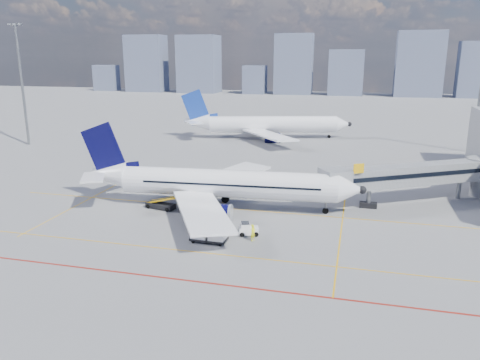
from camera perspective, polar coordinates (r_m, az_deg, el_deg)
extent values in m
plane|color=gray|center=(52.85, -3.36, -6.19)|extent=(420.00, 420.00, 0.00)
cube|color=#E4A30C|center=(60.07, -1.06, -3.51)|extent=(60.00, 0.18, 0.01)
cube|color=#E4A30C|center=(47.60, -5.55, -8.69)|extent=(80.00, 0.15, 0.01)
cube|color=#E4A30C|center=(52.52, 12.16, -6.65)|extent=(0.15, 28.00, 0.01)
cube|color=#E4A30C|center=(67.91, -17.58, -2.03)|extent=(0.15, 30.00, 0.01)
cube|color=maroon|center=(42.56, -8.32, -11.80)|extent=(90.00, 0.25, 0.01)
cube|color=gray|center=(65.27, 20.13, 0.62)|extent=(20.84, 13.93, 2.60)
cube|color=black|center=(65.22, 20.15, 0.79)|extent=(20.52, 13.82, 0.55)
cube|color=gray|center=(59.44, 11.47, -0.10)|extent=(4.49, 4.56, 3.00)
cube|color=black|center=(62.62, 15.35, -2.95)|extent=(2.20, 1.00, 0.70)
cylinder|color=slate|center=(62.23, 15.43, -1.77)|extent=(0.56, 0.56, 2.70)
cylinder|color=slate|center=(70.47, 25.16, -0.52)|extent=(0.60, 0.60, 3.90)
cylinder|color=gray|center=(73.00, 27.19, -0.26)|extent=(2.40, 2.40, 3.90)
cube|color=#E4A30C|center=(58.77, 14.27, 1.37)|extent=(1.26, 0.82, 1.20)
cylinder|color=slate|center=(111.85, -25.01, 10.26)|extent=(0.56, 0.56, 25.00)
cube|color=slate|center=(111.83, -25.76, 16.73)|extent=(3.20, 0.40, 0.50)
cube|color=silver|center=(112.39, -26.33, 16.65)|extent=(0.60, 0.15, 0.35)
cube|color=silver|center=(111.63, -25.84, 16.73)|extent=(0.60, 0.15, 0.35)
cube|color=silver|center=(110.88, -25.35, 16.80)|extent=(0.60, 0.15, 0.35)
cube|color=slate|center=(273.50, -15.96, 11.89)|extent=(12.26, 8.06, 13.73)
cube|color=slate|center=(262.00, -11.34, 13.75)|extent=(19.94, 12.88, 29.25)
cube|color=slate|center=(250.80, -5.02, 13.89)|extent=(20.04, 15.21, 28.88)
cube|color=slate|center=(242.94, 1.83, 12.14)|extent=(10.67, 11.29, 13.95)
cube|color=slate|center=(239.22, 6.56, 13.84)|extent=(18.42, 9.35, 29.22)
cube|color=slate|center=(237.18, 12.81, 12.64)|extent=(16.46, 10.38, 21.58)
cube|color=slate|center=(238.35, 21.01, 13.05)|extent=(21.11, 11.13, 29.91)
cube|color=slate|center=(242.53, 27.11, 11.86)|extent=(18.12, 8.69, 25.08)
cylinder|color=white|center=(59.27, -1.41, -0.44)|extent=(27.43, 5.51, 3.54)
cone|color=white|center=(58.28, 13.46, -1.13)|extent=(3.52, 3.77, 3.54)
sphere|color=black|center=(58.38, 14.70, -1.18)|extent=(1.07, 1.07, 1.00)
cone|color=white|center=(64.40, -15.98, 0.69)|extent=(6.05, 3.96, 3.54)
cube|color=black|center=(58.08, 12.32, -0.60)|extent=(1.46, 1.46, 0.41)
cube|color=white|center=(67.52, -1.17, 0.63)|extent=(9.53, 15.70, 0.52)
cube|color=white|center=(52.24, -4.66, -3.75)|extent=(11.25, 15.44, 0.52)
cylinder|color=#08073A|center=(64.90, -0.87, -1.00)|extent=(3.41, 2.32, 2.09)
cylinder|color=#08073A|center=(55.07, -2.95, -3.97)|extent=(3.41, 2.32, 2.09)
cylinder|color=silver|center=(64.60, 0.63, -1.07)|extent=(0.47, 2.16, 2.14)
cylinder|color=silver|center=(54.72, -1.19, -4.08)|extent=(0.47, 2.16, 2.14)
cube|color=#08073A|center=(63.73, -16.19, 3.42)|extent=(6.23, 0.74, 7.74)
cube|color=#08073A|center=(63.27, -14.27, 1.45)|extent=(5.13, 0.64, 1.95)
cube|color=white|center=(67.03, -15.22, 1.57)|extent=(4.15, 5.68, 0.20)
cube|color=white|center=(61.98, -17.46, 0.33)|extent=(4.69, 5.77, 0.20)
cylinder|color=slate|center=(58.86, 10.40, -3.24)|extent=(0.30, 0.30, 1.80)
cylinder|color=black|center=(59.02, 10.38, -3.72)|extent=(0.78, 0.33, 0.76)
cylinder|color=slate|center=(62.36, -1.79, -2.05)|extent=(0.34, 0.34, 1.60)
cylinder|color=black|center=(62.45, -1.78, -2.31)|extent=(1.04, 0.72, 1.00)
cylinder|color=slate|center=(57.97, -2.74, -3.40)|extent=(0.34, 0.34, 1.60)
cylinder|color=black|center=(58.06, -2.74, -3.68)|extent=(1.04, 0.72, 1.00)
cube|color=black|center=(60.77, -0.67, 0.22)|extent=(22.29, 1.72, 0.24)
cube|color=black|center=(57.45, -1.32, -0.66)|extent=(22.29, 1.72, 0.24)
cylinder|color=white|center=(110.97, 4.04, 6.79)|extent=(29.72, 11.41, 3.86)
cone|color=white|center=(113.56, 12.50, 6.67)|extent=(4.44, 4.65, 3.86)
sphere|color=black|center=(113.89, 13.19, 6.65)|extent=(1.33, 1.33, 1.09)
cone|color=white|center=(110.88, -5.35, 7.04)|extent=(7.13, 5.37, 3.86)
cube|color=black|center=(113.20, 11.88, 6.95)|extent=(1.82, 1.82, 0.45)
cube|color=white|center=(119.82, 2.98, 6.90)|extent=(7.67, 16.96, 0.57)
cube|color=white|center=(102.23, 3.60, 5.49)|extent=(14.30, 15.96, 0.57)
cylinder|color=#08073A|center=(116.94, 3.55, 6.08)|extent=(4.04, 3.12, 2.28)
cylinder|color=#08073A|center=(105.64, 4.00, 5.11)|extent=(4.04, 3.12, 2.28)
cylinder|color=silver|center=(117.10, 4.48, 6.08)|extent=(0.94, 2.35, 2.34)
cylinder|color=silver|center=(105.81, 5.02, 5.11)|extent=(0.94, 2.35, 2.34)
cube|color=#16379C|center=(110.46, -5.39, 8.80)|extent=(6.64, 2.06, 8.45)
cube|color=#16379C|center=(110.58, -4.13, 7.59)|extent=(5.48, 1.73, 2.13)
cube|color=white|center=(114.00, -5.43, 7.43)|extent=(3.63, 5.87, 0.22)
cube|color=white|center=(107.74, -5.70, 6.99)|extent=(5.71, 6.22, 0.22)
cylinder|color=black|center=(113.87, 3.41, 5.59)|extent=(1.13, 0.89, 1.00)
cylinder|color=black|center=(108.80, 3.60, 5.14)|extent=(1.13, 0.89, 1.00)
cylinder|color=black|center=(113.31, 10.80, 5.24)|extent=(0.81, 0.47, 0.76)
cube|color=white|center=(51.38, 1.07, -6.17)|extent=(2.35, 1.73, 0.77)
cube|color=white|center=(51.15, 0.65, -5.58)|extent=(1.24, 1.34, 0.57)
cube|color=black|center=(51.08, 0.65, -5.38)|extent=(1.14, 1.26, 0.33)
cylinder|color=black|center=(50.93, 0.25, -6.67)|extent=(0.57, 0.36, 0.54)
cylinder|color=black|center=(51.91, 0.18, -6.24)|extent=(0.57, 0.36, 0.54)
cylinder|color=black|center=(51.04, 1.98, -6.63)|extent=(0.57, 0.36, 0.54)
cylinder|color=black|center=(52.02, 1.87, -6.21)|extent=(0.57, 0.36, 0.54)
cube|color=black|center=(49.71, -3.81, -7.17)|extent=(3.92, 1.83, 0.19)
cube|color=white|center=(49.68, -4.89, -6.04)|extent=(1.71, 1.66, 1.67)
cube|color=white|center=(49.06, -2.76, -6.27)|extent=(1.71, 1.66, 1.67)
cylinder|color=black|center=(49.62, -5.76, -7.47)|extent=(0.35, 0.16, 0.34)
cylinder|color=black|center=(50.92, -5.13, -6.86)|extent=(0.35, 0.16, 0.34)
cylinder|color=black|center=(48.66, -2.42, -7.88)|extent=(0.35, 0.16, 0.34)
cylinder|color=black|center=(49.98, -1.87, -7.23)|extent=(0.35, 0.16, 0.34)
cube|color=black|center=(60.83, -9.65, -3.09)|extent=(4.07, 2.19, 0.64)
cube|color=black|center=(60.12, -9.13, -2.32)|extent=(5.59, 2.11, 1.70)
cube|color=#E4A30C|center=(60.51, -8.85, -2.19)|extent=(5.42, 1.29, 1.77)
cube|color=#E4A30C|center=(59.73, -9.41, -2.44)|extent=(5.42, 1.29, 1.77)
cylinder|color=black|center=(61.25, -11.12, -3.17)|extent=(0.59, 0.34, 0.55)
cylinder|color=black|center=(62.21, -10.39, -2.85)|extent=(0.59, 0.34, 0.55)
cylinder|color=black|center=(59.55, -8.87, -3.59)|extent=(0.59, 0.34, 0.55)
cylinder|color=black|center=(60.54, -8.16, -3.25)|extent=(0.59, 0.34, 0.55)
imported|color=#F0F319|center=(49.77, 1.60, -6.43)|extent=(0.67, 0.78, 1.81)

